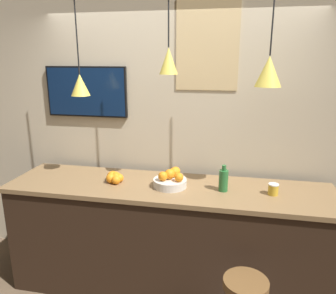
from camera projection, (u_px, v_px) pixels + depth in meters
name	position (u px, v px, depth m)	size (l,w,h in m)	color
back_wall	(178.00, 127.00, 3.17)	(8.00, 0.06, 2.90)	beige
service_counter	(168.00, 238.00, 2.98)	(2.84, 0.71, 1.02)	black
fruit_bowl	(171.00, 180.00, 2.81)	(0.29, 0.29, 0.16)	beige
orange_pile	(114.00, 177.00, 2.93)	(0.16, 0.18, 0.09)	orange
juice_bottle	(223.00, 180.00, 2.71)	(0.08, 0.08, 0.22)	#286B33
spread_jar	(273.00, 189.00, 2.65)	(0.08, 0.08, 0.09)	gold
pendant_lamp_left	(80.00, 84.00, 2.78)	(0.16, 0.16, 1.02)	black
pendant_lamp_middle	(169.00, 60.00, 2.58)	(0.15, 0.15, 0.83)	black
pendant_lamp_right	(269.00, 71.00, 2.46)	(0.20, 0.20, 0.92)	black
mounted_tv	(87.00, 92.00, 3.20)	(0.82, 0.04, 0.49)	black
wall_poster	(207.00, 45.00, 2.88)	(0.56, 0.01, 0.79)	#DBBC84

